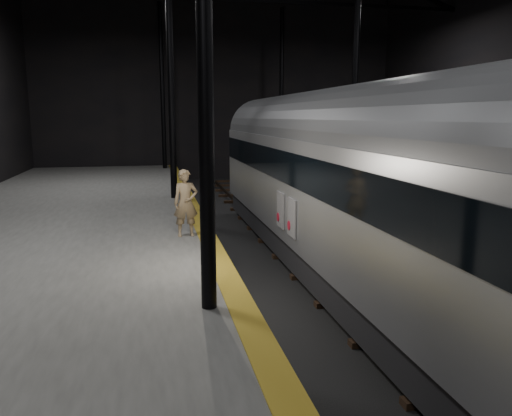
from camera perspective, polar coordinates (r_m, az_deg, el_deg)
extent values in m
plane|color=black|center=(13.63, 8.88, -7.73)|extent=(44.00, 44.00, 0.00)
cube|color=#50504E|center=(12.95, -24.13, -7.20)|extent=(9.00, 43.80, 1.00)
cube|color=olive|center=(12.59, -5.00, -4.40)|extent=(0.50, 43.80, 0.01)
cube|color=#3F3328|center=(13.35, 5.99, -7.29)|extent=(0.08, 43.00, 0.14)
cube|color=#3F3328|center=(13.85, 11.71, -6.80)|extent=(0.08, 43.00, 0.14)
cube|color=black|center=(13.61, 8.89, -7.49)|extent=(2.40, 42.00, 0.12)
cylinder|color=black|center=(20.18, -9.74, 15.33)|extent=(0.26, 0.26, 10.00)
cylinder|color=black|center=(21.88, 11.29, 14.89)|extent=(0.26, 0.26, 10.00)
cylinder|color=black|center=(32.15, -10.66, 13.41)|extent=(0.26, 0.26, 10.00)
cylinder|color=black|center=(33.24, 2.93, 13.46)|extent=(0.26, 0.26, 10.00)
cube|color=black|center=(27.13, -1.88, 22.71)|extent=(23.60, 0.15, 0.18)
cube|color=#A4A6AC|center=(13.46, 8.57, 2.13)|extent=(2.62, 18.07, 2.71)
cube|color=black|center=(13.81, 8.38, -4.86)|extent=(2.39, 17.71, 0.77)
cube|color=black|center=(13.39, 8.64, 4.81)|extent=(2.67, 17.80, 0.81)
cylinder|color=slate|center=(13.34, 8.73, 7.90)|extent=(2.57, 17.89, 2.57)
cube|color=black|center=(8.68, 23.62, -17.52)|extent=(1.63, 1.99, 0.32)
cube|color=black|center=(19.77, 2.00, -1.11)|extent=(1.63, 1.99, 0.32)
cube|color=silver|center=(12.29, 4.11, -1.12)|extent=(0.04, 0.68, 0.95)
cube|color=silver|center=(13.32, 2.82, -0.22)|extent=(0.04, 0.68, 0.95)
cylinder|color=red|center=(12.49, 3.80, -2.00)|extent=(0.03, 0.23, 0.23)
cylinder|color=red|center=(13.51, 2.56, -1.04)|extent=(0.03, 0.23, 0.23)
imported|color=#957D5B|center=(13.62, -8.04, 0.57)|extent=(0.69, 0.48, 1.82)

